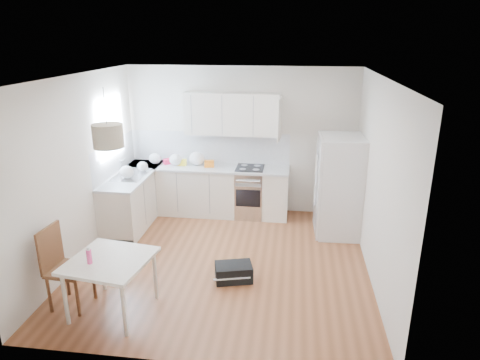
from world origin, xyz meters
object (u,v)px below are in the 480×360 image
(dining_table, at_px, (110,265))
(gym_bag, at_px, (234,272))
(dining_chair, at_px, (69,268))
(refrigerator, at_px, (340,186))

(dining_table, height_order, gym_bag, dining_table)
(gym_bag, bearing_deg, dining_chair, -171.09)
(refrigerator, bearing_deg, dining_chair, -145.13)
(dining_chair, distance_m, gym_bag, 2.12)
(dining_table, relative_size, gym_bag, 2.05)
(refrigerator, height_order, gym_bag, refrigerator)
(refrigerator, distance_m, dining_chair, 4.29)
(refrigerator, xyz_separation_m, gym_bag, (-1.53, -1.72, -0.72))
(dining_table, bearing_deg, gym_bag, 41.54)
(dining_table, height_order, dining_chair, dining_chair)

